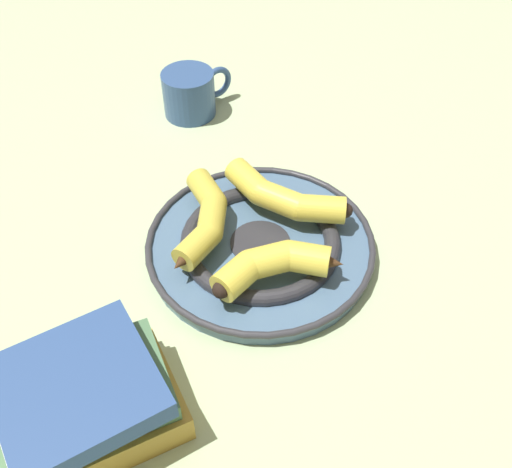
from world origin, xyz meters
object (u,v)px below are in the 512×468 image
at_px(banana_b, 205,219).
at_px(banana_a, 274,264).
at_px(coffee_mug, 190,93).
at_px(decorative_bowl, 256,246).
at_px(book_stack, 80,406).
at_px(banana_c, 280,195).

bearing_deg(banana_b, banana_a, -128.49).
bearing_deg(banana_b, coffee_mug, 11.35).
distance_m(decorative_bowl, coffee_mug, 0.35).
bearing_deg(coffee_mug, banana_a, -109.09).
bearing_deg(coffee_mug, book_stack, -134.37).
bearing_deg(coffee_mug, banana_c, -99.74).
distance_m(banana_a, banana_b, 0.12).
relative_size(decorative_bowl, book_stack, 1.35).
distance_m(banana_c, coffee_mug, 0.31).
xyz_separation_m(decorative_bowl, book_stack, (0.03, 0.31, 0.03)).
xyz_separation_m(book_stack, coffee_mug, (0.23, -0.54, -0.01)).
height_order(banana_a, banana_c, banana_a).
relative_size(decorative_bowl, banana_b, 1.82).
bearing_deg(banana_b, book_stack, 160.25).
xyz_separation_m(banana_a, coffee_mug, (0.32, -0.28, -0.01)).
bearing_deg(decorative_bowl, banana_a, 138.93).
distance_m(decorative_bowl, banana_b, 0.08).
distance_m(banana_a, coffee_mug, 0.42).
bearing_deg(banana_a, book_stack, 24.18).
height_order(decorative_bowl, banana_b, banana_b).
bearing_deg(decorative_bowl, banana_b, 17.62).
relative_size(banana_a, coffee_mug, 1.04).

